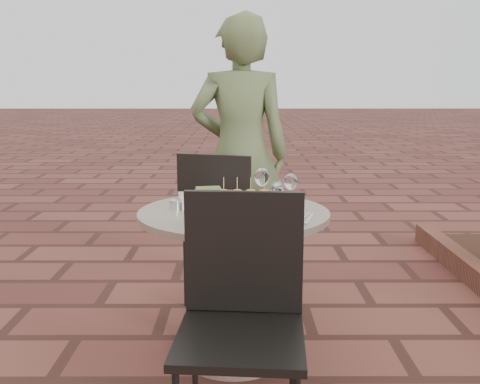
{
  "coord_description": "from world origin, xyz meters",
  "views": [
    {
      "loc": [
        0.02,
        -2.62,
        1.3
      ],
      "look_at": [
        0.03,
        -0.17,
        0.82
      ],
      "focal_mm": 40.0,
      "sensor_mm": 36.0,
      "label": 1
    }
  ],
  "objects_px": {
    "cafe_table": "(234,261)",
    "chair_far": "(221,216)",
    "chair_near": "(242,301)",
    "plate_sliders": "(244,202)",
    "diner": "(240,155)",
    "plate_tuna": "(242,220)",
    "plate_salmon": "(209,199)"
  },
  "relations": [
    {
      "from": "cafe_table",
      "to": "chair_far",
      "type": "relative_size",
      "value": 0.97
    },
    {
      "from": "chair_near",
      "to": "plate_sliders",
      "type": "bearing_deg",
      "value": 93.08
    },
    {
      "from": "diner",
      "to": "plate_sliders",
      "type": "distance_m",
      "value": 0.96
    },
    {
      "from": "plate_tuna",
      "to": "plate_sliders",
      "type": "bearing_deg",
      "value": 87.06
    },
    {
      "from": "diner",
      "to": "plate_sliders",
      "type": "relative_size",
      "value": 6.83
    },
    {
      "from": "chair_near",
      "to": "diner",
      "type": "xyz_separation_m",
      "value": [
        -0.0,
        1.61,
        0.32
      ]
    },
    {
      "from": "plate_tuna",
      "to": "diner",
      "type": "bearing_deg",
      "value": 90.15
    },
    {
      "from": "plate_salmon",
      "to": "plate_sliders",
      "type": "height_order",
      "value": "plate_sliders"
    },
    {
      "from": "plate_salmon",
      "to": "plate_tuna",
      "type": "bearing_deg",
      "value": -68.12
    },
    {
      "from": "diner",
      "to": "chair_near",
      "type": "bearing_deg",
      "value": 89.14
    },
    {
      "from": "chair_far",
      "to": "plate_sliders",
      "type": "bearing_deg",
      "value": 121.51
    },
    {
      "from": "cafe_table",
      "to": "diner",
      "type": "distance_m",
      "value": 1.04
    },
    {
      "from": "cafe_table",
      "to": "chair_near",
      "type": "relative_size",
      "value": 0.97
    },
    {
      "from": "diner",
      "to": "plate_salmon",
      "type": "height_order",
      "value": "diner"
    },
    {
      "from": "chair_near",
      "to": "diner",
      "type": "distance_m",
      "value": 1.64
    },
    {
      "from": "chair_near",
      "to": "plate_salmon",
      "type": "xyz_separation_m",
      "value": [
        -0.16,
        0.82,
        0.2
      ]
    },
    {
      "from": "chair_far",
      "to": "plate_tuna",
      "type": "bearing_deg",
      "value": 117.26
    },
    {
      "from": "chair_far",
      "to": "diner",
      "type": "height_order",
      "value": "diner"
    },
    {
      "from": "chair_near",
      "to": "diner",
      "type": "relative_size",
      "value": 0.53
    },
    {
      "from": "chair_near",
      "to": "plate_sliders",
      "type": "xyz_separation_m",
      "value": [
        0.01,
        0.66,
        0.22
      ]
    },
    {
      "from": "chair_far",
      "to": "chair_near",
      "type": "xyz_separation_m",
      "value": [
        0.12,
        -1.27,
        0.0
      ]
    },
    {
      "from": "chair_near",
      "to": "diner",
      "type": "bearing_deg",
      "value": 94.33
    },
    {
      "from": "chair_far",
      "to": "plate_salmon",
      "type": "relative_size",
      "value": 2.79
    },
    {
      "from": "diner",
      "to": "chair_far",
      "type": "bearing_deg",
      "value": 70.09
    },
    {
      "from": "cafe_table",
      "to": "chair_far",
      "type": "distance_m",
      "value": 0.63
    },
    {
      "from": "plate_salmon",
      "to": "chair_near",
      "type": "bearing_deg",
      "value": -78.76
    },
    {
      "from": "plate_salmon",
      "to": "diner",
      "type": "bearing_deg",
      "value": 78.48
    },
    {
      "from": "cafe_table",
      "to": "plate_salmon",
      "type": "bearing_deg",
      "value": 126.55
    },
    {
      "from": "cafe_table",
      "to": "diner",
      "type": "xyz_separation_m",
      "value": [
        0.03,
        0.96,
        0.39
      ]
    },
    {
      "from": "plate_sliders",
      "to": "chair_near",
      "type": "bearing_deg",
      "value": -91.17
    },
    {
      "from": "diner",
      "to": "plate_salmon",
      "type": "relative_size",
      "value": 5.24
    },
    {
      "from": "cafe_table",
      "to": "plate_salmon",
      "type": "distance_m",
      "value": 0.34
    }
  ]
}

